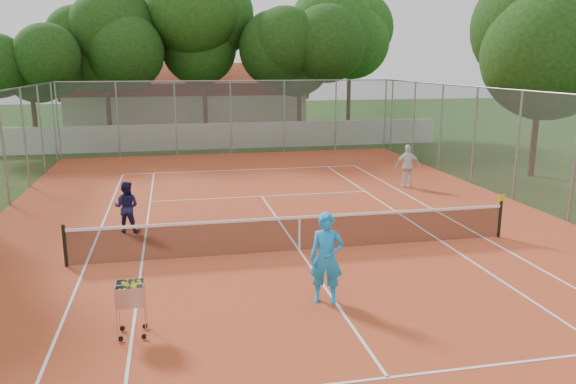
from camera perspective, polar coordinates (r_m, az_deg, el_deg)
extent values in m
plane|color=#193B10|center=(15.20, 1.15, -6.03)|extent=(120.00, 120.00, 0.00)
cube|color=#BC4724|center=(15.20, 1.15, -5.99)|extent=(18.00, 34.00, 0.02)
cube|color=white|center=(15.20, 1.15, -5.95)|extent=(10.98, 23.78, 0.01)
cube|color=black|center=(15.05, 1.16, -4.19)|extent=(11.88, 0.10, 0.98)
cube|color=slate|center=(14.67, 1.19, 1.37)|extent=(18.00, 34.00, 4.00)
cube|color=white|center=(33.43, -6.13, 5.70)|extent=(26.00, 0.30, 1.50)
cube|color=beige|center=(43.11, -10.21, 9.14)|extent=(16.40, 9.00, 4.40)
cube|color=black|center=(36.15, -6.79, 12.99)|extent=(29.00, 19.00, 10.00)
imported|color=#1B99EC|center=(11.79, 3.93, -6.71)|extent=(0.81, 0.66, 1.94)
imported|color=#1B1848|center=(17.31, -16.08, -1.46)|extent=(0.87, 0.76, 1.54)
imported|color=white|center=(23.16, 12.07, 2.60)|extent=(1.08, 0.59, 1.74)
cube|color=#B5B4BC|center=(10.89, -15.63, -11.22)|extent=(0.56, 0.56, 1.12)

